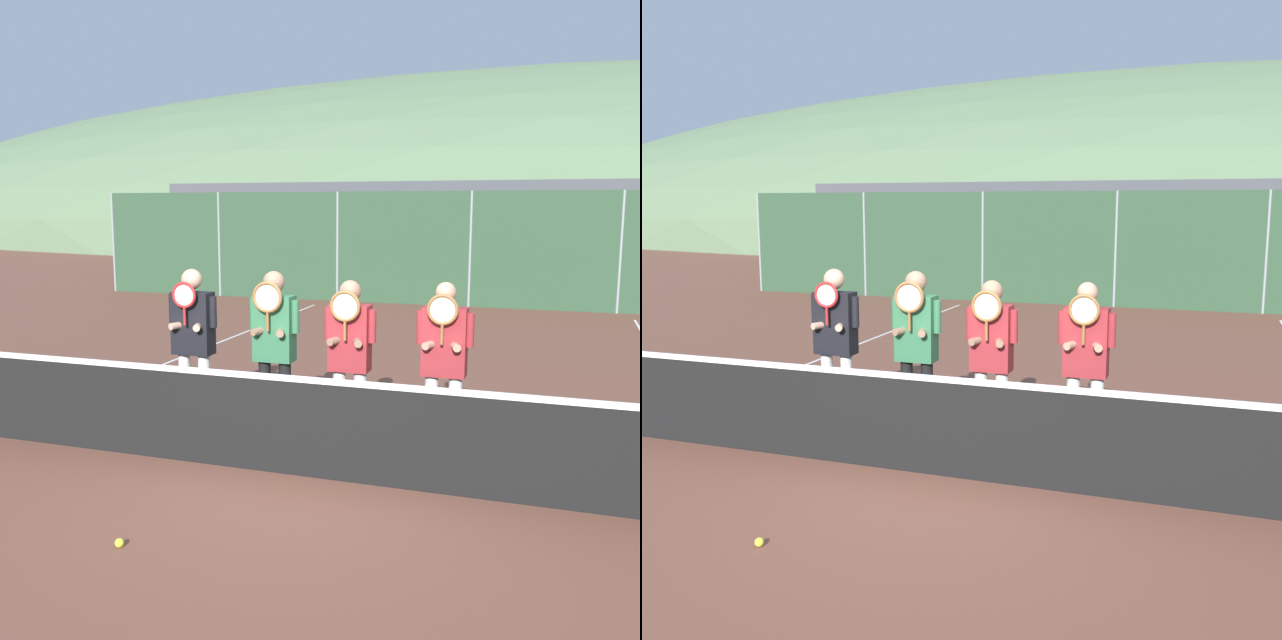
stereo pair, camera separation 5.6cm
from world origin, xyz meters
TOP-DOWN VIEW (x-y plane):
  - ground_plane at (0.00, 0.00)m, footprint 120.00×120.00m
  - hill_distant at (0.00, 59.82)m, footprint 131.65×73.14m
  - clubhouse_building at (-0.24, 18.81)m, footprint 21.19×5.50m
  - fence_back at (-0.00, 11.96)m, footprint 20.72×0.06m
  - tennis_net at (0.00, 0.00)m, footprint 10.10×0.09m
  - court_line_left_sideline at (-3.75, 3.00)m, footprint 0.05×16.00m
  - player_leftmost at (-1.65, 0.92)m, footprint 0.58×0.34m
  - player_center_left at (-0.65, 0.85)m, footprint 0.55×0.34m
  - player_center_right at (0.19, 0.79)m, footprint 0.54×0.34m
  - player_rightmost at (1.13, 0.87)m, footprint 0.56×0.34m
  - car_far_left at (-6.52, 14.18)m, footprint 4.73×2.03m
  - car_left_of_center at (-1.36, 14.63)m, footprint 4.20×2.05m
  - car_center at (3.72, 14.71)m, footprint 4.56×1.90m
  - tennis_ball_on_court at (-0.82, -1.76)m, footprint 0.07×0.07m

SIDE VIEW (x-z plane):
  - ground_plane at x=0.00m, z-range 0.00..0.00m
  - hill_distant at x=0.00m, z-range -12.80..12.80m
  - court_line_left_sideline at x=-3.75m, z-range 0.00..0.01m
  - tennis_ball_on_court at x=-0.82m, z-range 0.00..0.07m
  - tennis_net at x=0.00m, z-range -0.03..1.02m
  - car_left_of_center at x=-1.36m, z-range 0.03..1.69m
  - car_far_left at x=-6.52m, z-range 0.02..1.82m
  - car_center at x=3.72m, z-range 0.02..1.83m
  - player_rightmost at x=1.13m, z-range 0.15..1.93m
  - player_center_right at x=0.19m, z-range 0.16..1.93m
  - player_leftmost at x=-1.65m, z-range 0.18..2.00m
  - player_center_left at x=-0.65m, z-range 0.18..2.01m
  - fence_back at x=0.00m, z-range 0.00..2.86m
  - clubhouse_building at x=-0.24m, z-range 0.02..3.27m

